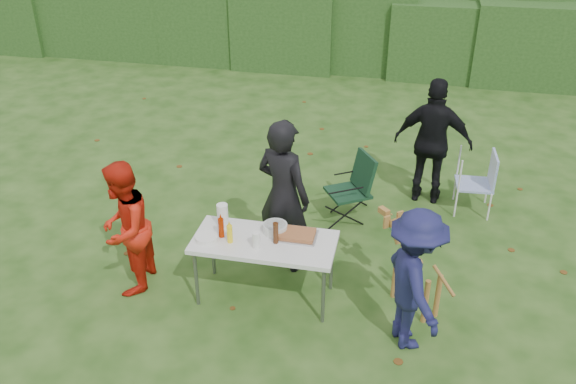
% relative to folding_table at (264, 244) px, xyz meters
% --- Properties ---
extents(ground, '(80.00, 80.00, 0.00)m').
position_rel_folding_table_xyz_m(ground, '(0.19, 0.14, -0.69)').
color(ground, '#1E4211').
extents(hedge_row, '(22.00, 1.40, 1.70)m').
position_rel_folding_table_xyz_m(hedge_row, '(0.19, 8.14, 0.16)').
color(hedge_row, '#23471C').
rests_on(hedge_row, ground).
extents(folding_table, '(1.50, 0.70, 0.74)m').
position_rel_folding_table_xyz_m(folding_table, '(0.00, 0.00, 0.00)').
color(folding_table, silver).
rests_on(folding_table, ground).
extents(person_cook, '(0.79, 0.67, 1.84)m').
position_rel_folding_table_xyz_m(person_cook, '(0.06, 0.65, 0.23)').
color(person_cook, black).
rests_on(person_cook, ground).
extents(person_red_jacket, '(0.64, 0.79, 1.53)m').
position_rel_folding_table_xyz_m(person_red_jacket, '(-1.51, -0.14, 0.08)').
color(person_red_jacket, red).
rests_on(person_red_jacket, ground).
extents(person_black_puffy, '(1.07, 0.54, 1.76)m').
position_rel_folding_table_xyz_m(person_black_puffy, '(1.70, 2.54, 0.19)').
color(person_black_puffy, black).
rests_on(person_black_puffy, ground).
extents(child, '(0.90, 1.11, 1.50)m').
position_rel_folding_table_xyz_m(child, '(1.55, -0.38, 0.06)').
color(child, '#191A49').
rests_on(child, ground).
extents(dog, '(0.94, 0.95, 0.91)m').
position_rel_folding_table_xyz_m(dog, '(1.60, 0.17, -0.23)').
color(dog, '#9E6D32').
rests_on(dog, ground).
extents(camping_chair, '(0.79, 0.79, 0.92)m').
position_rel_folding_table_xyz_m(camping_chair, '(0.67, 1.78, -0.23)').
color(camping_chair, '#13341F').
rests_on(camping_chair, ground).
extents(lawn_chair, '(0.54, 0.54, 0.86)m').
position_rel_folding_table_xyz_m(lawn_chair, '(2.29, 2.38, -0.26)').
color(lawn_chair, '#3A5DBC').
rests_on(lawn_chair, ground).
extents(food_tray, '(0.45, 0.30, 0.02)m').
position_rel_folding_table_xyz_m(food_tray, '(0.31, 0.13, 0.06)').
color(food_tray, '#B7B7BA').
rests_on(food_tray, folding_table).
extents(focaccia_bread, '(0.40, 0.26, 0.04)m').
position_rel_folding_table_xyz_m(focaccia_bread, '(0.31, 0.13, 0.09)').
color(focaccia_bread, '#A15E35').
rests_on(focaccia_bread, food_tray).
extents(mustard_bottle, '(0.06, 0.06, 0.20)m').
position_rel_folding_table_xyz_m(mustard_bottle, '(-0.34, -0.10, 0.15)').
color(mustard_bottle, yellow).
rests_on(mustard_bottle, folding_table).
extents(ketchup_bottle, '(0.06, 0.06, 0.22)m').
position_rel_folding_table_xyz_m(ketchup_bottle, '(-0.46, -0.03, 0.16)').
color(ketchup_bottle, '#911F00').
rests_on(ketchup_bottle, folding_table).
extents(beer_bottle, '(0.06, 0.06, 0.24)m').
position_rel_folding_table_xyz_m(beer_bottle, '(0.13, -0.02, 0.17)').
color(beer_bottle, '#47230F').
rests_on(beer_bottle, folding_table).
extents(paper_towel_roll, '(0.12, 0.12, 0.26)m').
position_rel_folding_table_xyz_m(paper_towel_roll, '(-0.51, 0.19, 0.18)').
color(paper_towel_roll, white).
rests_on(paper_towel_roll, folding_table).
extents(cup_stack, '(0.08, 0.08, 0.18)m').
position_rel_folding_table_xyz_m(cup_stack, '(-0.04, -0.15, 0.14)').
color(cup_stack, white).
rests_on(cup_stack, folding_table).
extents(pasta_bowl, '(0.26, 0.26, 0.10)m').
position_rel_folding_table_xyz_m(pasta_bowl, '(0.08, 0.17, 0.10)').
color(pasta_bowl, silver).
rests_on(pasta_bowl, folding_table).
extents(plate_stack, '(0.24, 0.24, 0.05)m').
position_rel_folding_table_xyz_m(plate_stack, '(-0.59, -0.12, 0.08)').
color(plate_stack, white).
rests_on(plate_stack, folding_table).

